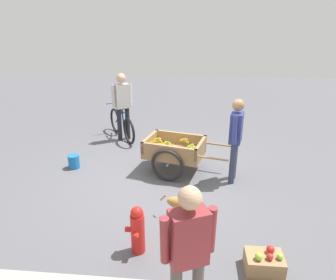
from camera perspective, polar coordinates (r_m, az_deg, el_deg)
ground_plane at (r=5.70m, az=-0.87°, el=-7.56°), size 24.00×24.00×0.00m
fruit_cart at (r=5.82m, az=1.25°, el=-2.12°), size 1.79×1.15×0.72m
vendor_person at (r=5.42m, az=12.94°, el=1.16°), size 0.28×0.56×1.57m
bicycle at (r=7.72m, az=-8.93°, el=2.95°), size 0.98×1.41×0.85m
cyclist_person at (r=7.40m, az=-8.81°, el=7.49°), size 0.44×0.38×1.68m
dog at (r=4.51m, az=2.99°, el=-12.16°), size 0.66×0.28×0.40m
fire_hydrant at (r=3.93m, az=-5.91°, el=-16.83°), size 0.25×0.25×0.67m
plastic_bucket at (r=6.38m, az=-17.70°, el=-3.98°), size 0.23×0.23×0.28m
apple_crate at (r=3.97m, az=18.07°, el=-21.52°), size 0.44×0.32×0.32m
bystander_person at (r=2.79m, az=3.93°, el=-20.11°), size 0.48×0.32×1.53m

